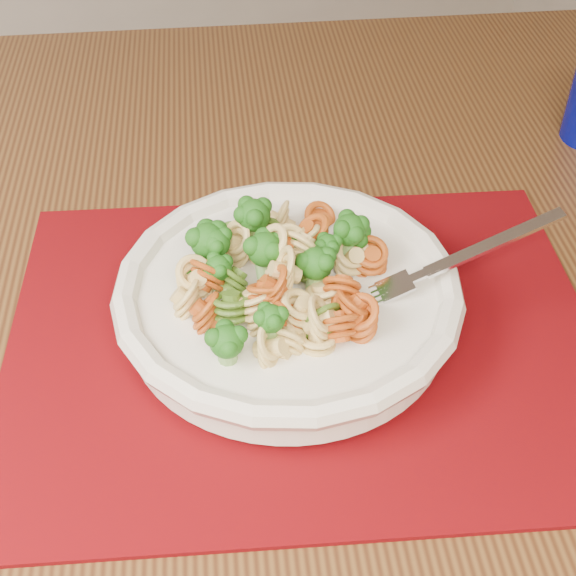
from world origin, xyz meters
name	(u,v)px	position (x,y,z in m)	size (l,w,h in m)	color
dining_table	(314,326)	(0.61, 0.65, 0.68)	(1.63, 1.33, 0.78)	#563718
placemat	(303,338)	(0.54, 0.55, 0.78)	(0.46, 0.35, 0.00)	#640404
pasta_bowl	(288,297)	(0.54, 0.56, 0.82)	(0.27, 0.27, 0.05)	silver
pasta_broccoli_heap	(288,282)	(0.54, 0.56, 0.83)	(0.23, 0.23, 0.06)	#D6BE69
fork	(395,286)	(0.61, 0.52, 0.83)	(0.19, 0.02, 0.01)	silver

